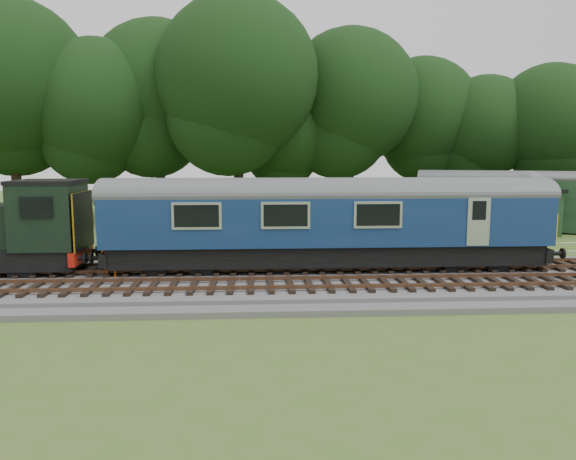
{
  "coord_description": "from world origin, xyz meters",
  "views": [
    {
      "loc": [
        2.29,
        -21.42,
        5.1
      ],
      "look_at": [
        3.6,
        1.4,
        2.0
      ],
      "focal_mm": 35.0,
      "sensor_mm": 36.0,
      "label": 1
    }
  ],
  "objects": [
    {
      "name": "ground",
      "position": [
        0.0,
        0.0,
        0.0
      ],
      "size": [
        120.0,
        120.0,
        0.0
      ],
      "primitive_type": "plane",
      "color": "#446B27",
      "rests_on": "ground"
    },
    {
      "name": "ballast",
      "position": [
        0.0,
        0.0,
        0.17
      ],
      "size": [
        70.0,
        7.0,
        0.35
      ],
      "primitive_type": "cube",
      "color": "#4C4C4F",
      "rests_on": "ground"
    },
    {
      "name": "track_north",
      "position": [
        0.0,
        1.4,
        0.42
      ],
      "size": [
        67.2,
        2.4,
        0.21
      ],
      "color": "black",
      "rests_on": "ballast"
    },
    {
      "name": "track_south",
      "position": [
        0.0,
        -1.6,
        0.42
      ],
      "size": [
        67.2,
        2.4,
        0.21
      ],
      "color": "black",
      "rests_on": "ballast"
    },
    {
      "name": "fence",
      "position": [
        0.0,
        4.5,
        0.0
      ],
      "size": [
        64.0,
        0.12,
        1.0
      ],
      "primitive_type": null,
      "color": "#6B6054",
      "rests_on": "ground"
    },
    {
      "name": "tree_line",
      "position": [
        0.0,
        22.0,
        0.0
      ],
      "size": [
        70.0,
        8.0,
        18.0
      ],
      "primitive_type": null,
      "color": "black",
      "rests_on": "ground"
    },
    {
      "name": "dmu_railcar",
      "position": [
        5.24,
        1.4,
        2.61
      ],
      "size": [
        18.05,
        2.86,
        3.88
      ],
      "color": "black",
      "rests_on": "ground"
    },
    {
      "name": "worker",
      "position": [
        -3.38,
        0.4,
        1.33
      ],
      "size": [
        0.72,
        0.48,
        1.96
      ],
      "primitive_type": "imported",
      "rotation": [
        0.0,
        0.0,
        -0.02
      ],
      "color": "#DE500B",
      "rests_on": "ballast"
    },
    {
      "name": "parked_coach",
      "position": [
        20.88,
        14.7,
        2.2
      ],
      "size": [
        15.27,
        7.97,
        3.92
      ],
      "rotation": [
        0.0,
        0.0,
        -0.36
      ],
      "color": "#173218",
      "rests_on": "ground"
    },
    {
      "name": "shed",
      "position": [
        19.71,
        13.59,
        1.5
      ],
      "size": [
        4.08,
        4.08,
        2.96
      ],
      "rotation": [
        0.0,
        0.0,
        -0.14
      ],
      "color": "#173218",
      "rests_on": "ground"
    }
  ]
}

